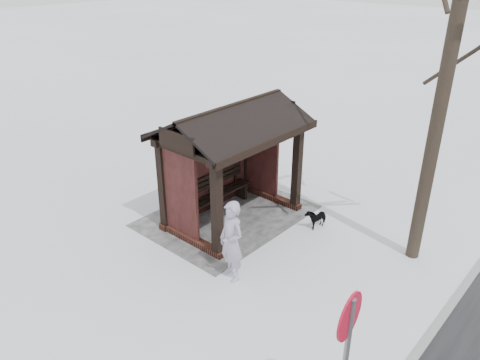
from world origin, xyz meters
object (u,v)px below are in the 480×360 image
dog (316,217)px  road_sign (347,342)px  bus_shelter (228,139)px  pedestrian (232,241)px

dog → road_sign: bearing=-47.3°
road_sign → bus_shelter: bearing=-128.7°
pedestrian → dog: size_ratio=2.92×
bus_shelter → dog: (-1.10, 1.99, -1.90)m
road_sign → pedestrian: bearing=-121.1°
pedestrian → road_sign: (1.78, 3.60, 0.93)m
pedestrian → bus_shelter: bearing=146.3°
bus_shelter → road_sign: bearing=56.2°
pedestrian → dog: bearing=98.4°
pedestrian → dog: 3.02m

